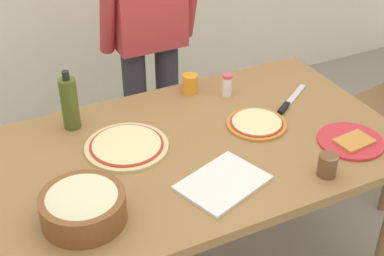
{
  "coord_description": "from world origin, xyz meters",
  "views": [
    {
      "loc": [
        -0.8,
        -1.57,
        2.01
      ],
      "look_at": [
        0.0,
        0.05,
        0.81
      ],
      "focal_mm": 51.63,
      "sensor_mm": 36.0,
      "label": 1
    }
  ],
  "objects_px": {
    "dining_table": "(198,163)",
    "olive_oil_bottle": "(70,103)",
    "person_cook": "(149,28)",
    "salt_shaker": "(227,85)",
    "chef_knife": "(289,102)",
    "plate_with_slice": "(351,141)",
    "pizza_raw_on_board": "(127,146)",
    "cutting_board_white": "(223,183)",
    "cup_orange": "(190,84)",
    "cup_small_brown": "(327,165)",
    "pizza_cooked_on_tray": "(257,123)",
    "popcorn_bowl": "(83,205)"
  },
  "relations": [
    {
      "from": "dining_table",
      "to": "pizza_raw_on_board",
      "type": "xyz_separation_m",
      "value": [
        -0.26,
        0.1,
        0.1
      ]
    },
    {
      "from": "pizza_cooked_on_tray",
      "to": "popcorn_bowl",
      "type": "height_order",
      "value": "popcorn_bowl"
    },
    {
      "from": "olive_oil_bottle",
      "to": "cutting_board_white",
      "type": "xyz_separation_m",
      "value": [
        0.37,
        -0.6,
        -0.11
      ]
    },
    {
      "from": "pizza_cooked_on_tray",
      "to": "cup_small_brown",
      "type": "relative_size",
      "value": 2.93
    },
    {
      "from": "cup_orange",
      "to": "cutting_board_white",
      "type": "height_order",
      "value": "cup_orange"
    },
    {
      "from": "cutting_board_white",
      "to": "person_cook",
      "type": "bearing_deg",
      "value": 81.98
    },
    {
      "from": "pizza_cooked_on_tray",
      "to": "salt_shaker",
      "type": "xyz_separation_m",
      "value": [
        0.01,
        0.27,
        0.04
      ]
    },
    {
      "from": "pizza_raw_on_board",
      "to": "cup_orange",
      "type": "bearing_deg",
      "value": 34.67
    },
    {
      "from": "pizza_raw_on_board",
      "to": "pizza_cooked_on_tray",
      "type": "relative_size",
      "value": 1.31
    },
    {
      "from": "person_cook",
      "to": "pizza_raw_on_board",
      "type": "height_order",
      "value": "person_cook"
    },
    {
      "from": "olive_oil_bottle",
      "to": "salt_shaker",
      "type": "relative_size",
      "value": 2.42
    },
    {
      "from": "pizza_raw_on_board",
      "to": "salt_shaker",
      "type": "distance_m",
      "value": 0.58
    },
    {
      "from": "dining_table",
      "to": "olive_oil_bottle",
      "type": "relative_size",
      "value": 6.25
    },
    {
      "from": "pizza_cooked_on_tray",
      "to": "plate_with_slice",
      "type": "relative_size",
      "value": 0.96
    },
    {
      "from": "cup_small_brown",
      "to": "dining_table",
      "type": "bearing_deg",
      "value": 131.9
    },
    {
      "from": "cutting_board_white",
      "to": "dining_table",
      "type": "bearing_deg",
      "value": 83.72
    },
    {
      "from": "person_cook",
      "to": "salt_shaker",
      "type": "distance_m",
      "value": 0.52
    },
    {
      "from": "olive_oil_bottle",
      "to": "salt_shaker",
      "type": "height_order",
      "value": "olive_oil_bottle"
    },
    {
      "from": "pizza_raw_on_board",
      "to": "cutting_board_white",
      "type": "bearing_deg",
      "value": -57.62
    },
    {
      "from": "plate_with_slice",
      "to": "pizza_raw_on_board",
      "type": "bearing_deg",
      "value": 155.97
    },
    {
      "from": "dining_table",
      "to": "cutting_board_white",
      "type": "relative_size",
      "value": 5.33
    },
    {
      "from": "chef_knife",
      "to": "dining_table",
      "type": "bearing_deg",
      "value": -168.12
    },
    {
      "from": "popcorn_bowl",
      "to": "plate_with_slice",
      "type": "bearing_deg",
      "value": -2.1
    },
    {
      "from": "olive_oil_bottle",
      "to": "cutting_board_white",
      "type": "distance_m",
      "value": 0.71
    },
    {
      "from": "olive_oil_bottle",
      "to": "cup_small_brown",
      "type": "height_order",
      "value": "olive_oil_bottle"
    },
    {
      "from": "pizza_raw_on_board",
      "to": "popcorn_bowl",
      "type": "xyz_separation_m",
      "value": [
        -0.27,
        -0.32,
        0.05
      ]
    },
    {
      "from": "person_cook",
      "to": "salt_shaker",
      "type": "bearing_deg",
      "value": -69.18
    },
    {
      "from": "person_cook",
      "to": "cup_small_brown",
      "type": "xyz_separation_m",
      "value": [
        0.22,
        -1.13,
        -0.14
      ]
    },
    {
      "from": "pizza_cooked_on_tray",
      "to": "cutting_board_white",
      "type": "relative_size",
      "value": 0.83
    },
    {
      "from": "cup_small_brown",
      "to": "cutting_board_white",
      "type": "height_order",
      "value": "cup_small_brown"
    },
    {
      "from": "pizza_cooked_on_tray",
      "to": "cup_orange",
      "type": "xyz_separation_m",
      "value": [
        -0.12,
        0.37,
        0.03
      ]
    },
    {
      "from": "pizza_cooked_on_tray",
      "to": "popcorn_bowl",
      "type": "bearing_deg",
      "value": -163.84
    },
    {
      "from": "plate_with_slice",
      "to": "olive_oil_bottle",
      "type": "bearing_deg",
      "value": 147.81
    },
    {
      "from": "dining_table",
      "to": "cutting_board_white",
      "type": "xyz_separation_m",
      "value": [
        -0.03,
        -0.25,
        0.1
      ]
    },
    {
      "from": "olive_oil_bottle",
      "to": "cup_orange",
      "type": "xyz_separation_m",
      "value": [
        0.56,
        0.05,
        -0.07
      ]
    },
    {
      "from": "person_cook",
      "to": "dining_table",
      "type": "bearing_deg",
      "value": -98.6
    },
    {
      "from": "popcorn_bowl",
      "to": "cup_orange",
      "type": "relative_size",
      "value": 3.29
    },
    {
      "from": "pizza_raw_on_board",
      "to": "olive_oil_bottle",
      "type": "relative_size",
      "value": 1.28
    },
    {
      "from": "dining_table",
      "to": "person_cook",
      "type": "xyz_separation_m",
      "value": [
        0.11,
        0.76,
        0.27
      ]
    },
    {
      "from": "plate_with_slice",
      "to": "cup_orange",
      "type": "distance_m",
      "value": 0.75
    },
    {
      "from": "person_cook",
      "to": "salt_shaker",
      "type": "xyz_separation_m",
      "value": [
        0.18,
        -0.47,
        -0.13
      ]
    },
    {
      "from": "dining_table",
      "to": "plate_with_slice",
      "type": "bearing_deg",
      "value": -24.86
    },
    {
      "from": "popcorn_bowl",
      "to": "cutting_board_white",
      "type": "relative_size",
      "value": 0.93
    },
    {
      "from": "dining_table",
      "to": "olive_oil_bottle",
      "type": "distance_m",
      "value": 0.57
    },
    {
      "from": "olive_oil_bottle",
      "to": "cup_orange",
      "type": "distance_m",
      "value": 0.57
    },
    {
      "from": "person_cook",
      "to": "cup_orange",
      "type": "distance_m",
      "value": 0.39
    },
    {
      "from": "pizza_raw_on_board",
      "to": "olive_oil_bottle",
      "type": "distance_m",
      "value": 0.3
    },
    {
      "from": "olive_oil_bottle",
      "to": "person_cook",
      "type": "bearing_deg",
      "value": 38.58
    },
    {
      "from": "pizza_raw_on_board",
      "to": "cutting_board_white",
      "type": "distance_m",
      "value": 0.43
    },
    {
      "from": "dining_table",
      "to": "chef_knife",
      "type": "distance_m",
      "value": 0.52
    }
  ]
}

